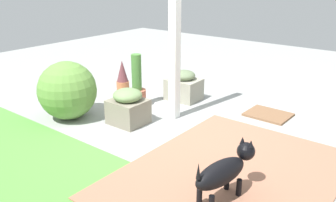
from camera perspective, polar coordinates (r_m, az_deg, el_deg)
name	(u,v)px	position (r m, az deg, el deg)	size (l,w,h in m)	color
ground_plane	(180,128)	(4.52, 1.85, -4.28)	(12.00, 12.00, 0.00)	#989B98
brick_path	(230,174)	(3.58, 9.76, -11.33)	(1.80, 2.40, 0.02)	#9D684F
porch_pillar	(175,31)	(4.53, 1.05, 10.90)	(0.11, 0.11, 2.28)	white
stone_planter_nearest	(184,86)	(5.45, 2.51, 2.34)	(0.49, 0.41, 0.45)	gray
stone_planter_mid	(128,107)	(4.61, -6.32, -0.94)	(0.44, 0.41, 0.46)	gray
round_shrub	(67,90)	(4.88, -15.57, 1.62)	(0.76, 0.76, 0.76)	#5D8B3D
terracotta_pot_spiky	(123,78)	(5.78, -7.18, 3.67)	(0.20, 0.20, 0.53)	#B86A41
terracotta_pot_tall	(137,88)	(5.18, -4.91, 2.07)	(0.25, 0.25, 0.76)	#AE5B43
dog	(225,171)	(3.10, 8.90, -10.77)	(0.29, 0.71, 0.48)	black
doormat	(268,115)	(5.07, 15.51, -2.07)	(0.56, 0.46, 0.03)	brown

